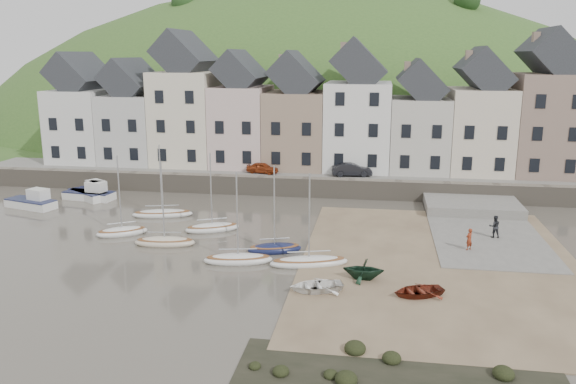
% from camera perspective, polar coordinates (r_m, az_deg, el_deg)
% --- Properties ---
extents(ground, '(160.00, 160.00, 0.00)m').
position_cam_1_polar(ground, '(39.85, -1.35, -6.19)').
color(ground, '#4D473D').
rests_on(ground, ground).
extents(quay_land, '(90.00, 30.00, 1.50)m').
position_cam_1_polar(quay_land, '(70.40, 3.31, 3.08)').
color(quay_land, '#375B24').
rests_on(quay_land, ground).
extents(quay_street, '(70.00, 7.00, 0.10)m').
position_cam_1_polar(quay_street, '(59.02, 2.20, 1.86)').
color(quay_street, slate).
rests_on(quay_street, quay_land).
extents(seawall, '(70.00, 1.20, 1.80)m').
position_cam_1_polar(seawall, '(55.76, 1.76, 0.49)').
color(seawall, slate).
rests_on(seawall, ground).
extents(beach, '(18.00, 26.00, 0.06)m').
position_cam_1_polar(beach, '(39.49, 14.67, -6.78)').
color(beach, brown).
rests_on(beach, ground).
extents(slipway, '(8.00, 18.00, 0.12)m').
position_cam_1_polar(slipway, '(47.57, 18.58, -3.55)').
color(slipway, slate).
rests_on(slipway, ground).
extents(hillside, '(134.40, 84.00, 84.00)m').
position_cam_1_polar(hillside, '(102.55, 1.96, -4.39)').
color(hillside, '#375B24').
rests_on(hillside, ground).
extents(townhouse_terrace, '(61.05, 8.00, 13.93)m').
position_cam_1_polar(townhouse_terrace, '(61.43, 4.28, 7.74)').
color(townhouse_terrace, silver).
rests_on(townhouse_terrace, quay_land).
extents(sailboat_0, '(5.27, 2.75, 6.32)m').
position_cam_1_polar(sailboat_0, '(50.07, -12.22, -2.07)').
color(sailboat_0, silver).
rests_on(sailboat_0, ground).
extents(sailboat_1, '(4.03, 3.24, 6.32)m').
position_cam_1_polar(sailboat_1, '(45.78, -15.98, -3.74)').
color(sailboat_1, silver).
rests_on(sailboat_1, ground).
extents(sailboat_2, '(4.52, 2.04, 6.32)m').
position_cam_1_polar(sailboat_2, '(42.65, -12.00, -4.78)').
color(sailboat_2, beige).
rests_on(sailboat_2, ground).
extents(sailboat_3, '(4.45, 3.17, 6.32)m').
position_cam_1_polar(sailboat_3, '(45.38, -7.45, -3.48)').
color(sailboat_3, silver).
rests_on(sailboat_3, ground).
extents(sailboat_4, '(4.75, 2.42, 6.32)m').
position_cam_1_polar(sailboat_4, '(38.45, -4.92, -6.56)').
color(sailboat_4, silver).
rests_on(sailboat_4, ground).
extents(sailboat_5, '(4.04, 2.62, 6.32)m').
position_cam_1_polar(sailboat_5, '(40.36, -1.32, -5.53)').
color(sailboat_5, '#13193E').
rests_on(sailboat_5, ground).
extents(sailboat_6, '(5.36, 2.86, 6.32)m').
position_cam_1_polar(sailboat_6, '(37.88, 2.07, -6.84)').
color(sailboat_6, silver).
rests_on(sailboat_6, ground).
extents(motorboat_0, '(5.01, 2.37, 1.70)m').
position_cam_1_polar(motorboat_0, '(57.65, -18.80, -0.12)').
color(motorboat_0, silver).
rests_on(motorboat_0, ground).
extents(motorboat_1, '(5.07, 3.00, 1.70)m').
position_cam_1_polar(motorboat_1, '(56.41, -23.79, -0.84)').
color(motorboat_1, silver).
rests_on(motorboat_1, ground).
extents(motorboat_2, '(4.85, 3.98, 1.70)m').
position_cam_1_polar(motorboat_2, '(58.05, -18.87, -0.04)').
color(motorboat_2, silver).
rests_on(motorboat_2, ground).
extents(rowboat_white, '(3.67, 3.13, 0.64)m').
position_cam_1_polar(rowboat_white, '(33.85, 2.76, -9.16)').
color(rowboat_white, white).
rests_on(rowboat_white, beach).
extents(rowboat_green, '(2.52, 2.19, 1.30)m').
position_cam_1_polar(rowboat_green, '(35.65, 7.41, -7.50)').
color(rowboat_green, '#163221').
rests_on(rowboat_green, beach).
extents(rowboat_red, '(3.52, 3.08, 0.61)m').
position_cam_1_polar(rowboat_red, '(33.98, 12.66, -9.43)').
color(rowboat_red, maroon).
rests_on(rowboat_red, beach).
extents(person_red, '(0.66, 0.65, 1.54)m').
position_cam_1_polar(person_red, '(42.15, 17.36, -4.44)').
color(person_red, maroon).
rests_on(person_red, slipway).
extents(person_dark, '(0.87, 0.71, 1.67)m').
position_cam_1_polar(person_dark, '(45.53, 19.62, -3.21)').
color(person_dark, black).
rests_on(person_dark, slipway).
extents(car_left, '(3.45, 2.02, 1.10)m').
position_cam_1_polar(car_left, '(58.67, -2.53, 2.39)').
color(car_left, maroon).
rests_on(car_left, quay_street).
extents(car_right, '(4.09, 1.94, 1.29)m').
position_cam_1_polar(car_right, '(57.56, 6.29, 2.20)').
color(car_right, black).
rests_on(car_right, quay_street).
extents(shore_rocks, '(14.00, 6.05, 0.65)m').
position_cam_1_polar(shore_rocks, '(25.71, 10.37, -17.90)').
color(shore_rocks, black).
rests_on(shore_rocks, ground).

